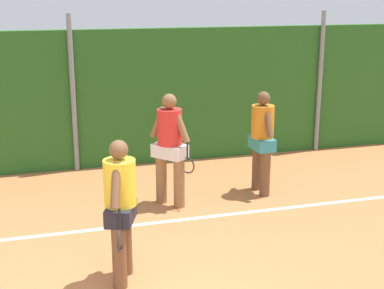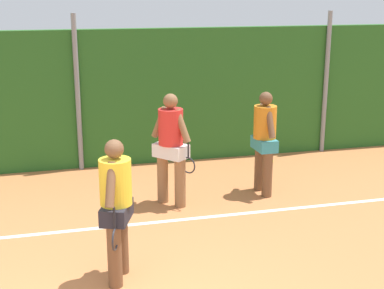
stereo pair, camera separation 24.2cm
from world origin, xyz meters
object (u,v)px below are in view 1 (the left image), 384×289
Objects in this scene: player_midcourt at (170,144)px; player_backcourt_far at (262,137)px; tennis_ball_0 at (126,187)px; tennis_ball_5 at (267,161)px; player_foreground_near at (121,204)px.

player_backcourt_far is at bearing 54.33° from player_midcourt.
player_midcourt is at bearing 93.20° from player_backcourt_far.
tennis_ball_5 is at bearing 14.01° from tennis_ball_0.
player_backcourt_far is (1.72, 0.13, -0.04)m from player_midcourt.
player_backcourt_far reaches higher than tennis_ball_5.
player_foreground_near is 27.89× the size of tennis_ball_0.
player_foreground_near is at bearing -100.02° from tennis_ball_0.
tennis_ball_0 is 1.00× the size of tennis_ball_5.
tennis_ball_5 is (0.86, 1.66, -1.01)m from player_backcourt_far.
player_foreground_near is 0.96× the size of player_midcourt.
player_midcourt is at bearing -58.89° from tennis_ball_0.
player_backcourt_far is (2.91, 2.48, 0.01)m from player_foreground_near.
player_midcourt is 1.72m from player_backcourt_far.
player_foreground_near is at bearing 129.23° from player_backcourt_far.
tennis_ball_0 is at bearing 171.07° from player_midcourt.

